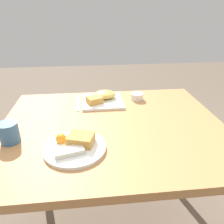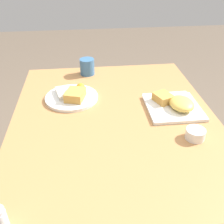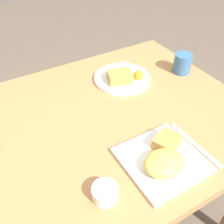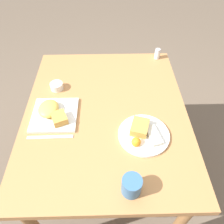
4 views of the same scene
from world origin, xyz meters
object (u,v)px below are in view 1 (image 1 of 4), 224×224
plate_oval_far (75,146)px  sauce_ramekin (137,96)px  coffee_mug (9,133)px  butter_knife (78,103)px  plate_square_near (102,98)px

plate_oval_far → sauce_ramekin: size_ratio=3.39×
sauce_ramekin → coffee_mug: bearing=31.8°
sauce_ramekin → butter_knife: bearing=2.6°
plate_oval_far → coffee_mug: bearing=-16.6°
plate_oval_far → coffee_mug: 0.28m
plate_oval_far → sauce_ramekin: bearing=-127.0°
plate_square_near → coffee_mug: bearing=42.3°
plate_square_near → plate_oval_far: bearing=72.8°
butter_knife → coffee_mug: size_ratio=2.51×
sauce_ramekin → butter_knife: size_ratio=0.33×
plate_oval_far → butter_knife: plate_oval_far is taller
plate_oval_far → butter_knife: bearing=-90.0°
plate_square_near → coffee_mug: coffee_mug is taller
plate_oval_far → sauce_ramekin: (-0.35, -0.46, 0.01)m
plate_square_near → butter_knife: 0.14m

